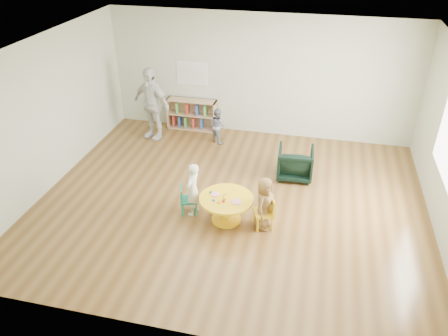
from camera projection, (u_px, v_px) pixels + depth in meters
name	position (u px, v px, depth m)	size (l,w,h in m)	color
room	(233.00, 106.00, 7.11)	(7.10, 7.00, 2.80)	brown
activity_table	(226.00, 205.00, 7.42)	(0.92, 0.92, 0.51)	yellow
kid_chair_left	(186.00, 199.00, 7.63)	(0.36, 0.36, 0.53)	#167958
kid_chair_right	(266.00, 211.00, 7.27)	(0.40, 0.40, 0.58)	yellow
bookshelf	(192.00, 114.00, 10.60)	(1.20, 0.30, 0.75)	tan
alphabet_poster	(192.00, 73.00, 10.20)	(0.74, 0.01, 0.54)	white
armchair	(295.00, 163.00, 8.65)	(0.68, 0.70, 0.64)	black
child_left	(193.00, 190.00, 7.51)	(0.36, 0.24, 0.99)	white
child_right	(264.00, 204.00, 7.18)	(0.47, 0.30, 0.95)	gold
toddler	(218.00, 125.00, 9.95)	(0.40, 0.31, 0.82)	#19203F
adult_caretaker	(151.00, 104.00, 9.93)	(0.99, 0.41, 1.69)	silver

